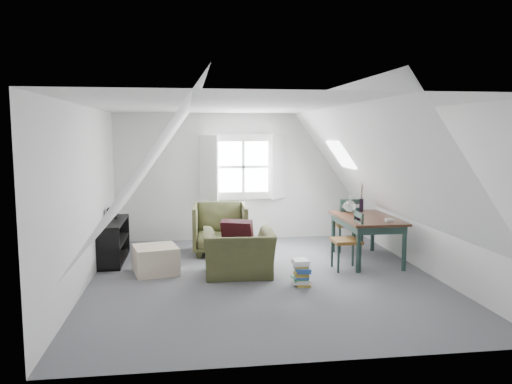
{
  "coord_description": "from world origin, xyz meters",
  "views": [
    {
      "loc": [
        -1.09,
        -7.06,
        2.13
      ],
      "look_at": [
        -0.03,
        0.6,
        1.2
      ],
      "focal_mm": 35.0,
      "sensor_mm": 36.0,
      "label": 1
    }
  ],
  "objects": [
    {
      "name": "vase_twigs",
      "position": [
        1.93,
        1.29,
        0.87
      ],
      "size": [
        0.07,
        0.08,
        0.57
      ],
      "rotation": [
        0.0,
        0.0,
        0.11
      ],
      "color": "black",
      "rests_on": "dining_table"
    },
    {
      "name": "slope_right",
      "position": [
        1.55,
        0.0,
        1.78
      ],
      "size": [
        3.19,
        5.5,
        4.48
      ],
      "primitive_type": "plane",
      "rotation": [
        0.0,
        -2.19,
        0.0
      ],
      "color": "white",
      "rests_on": "wall_right"
    },
    {
      "name": "magazine_stack",
      "position": [
        0.47,
        -0.42,
        0.18
      ],
      "size": [
        0.27,
        0.32,
        0.36
      ],
      "rotation": [
        0.0,
        0.0,
        0.18
      ],
      "color": "#B29933",
      "rests_on": "floor"
    },
    {
      "name": "dormer_window",
      "position": [
        0.0,
        2.68,
        1.45
      ],
      "size": [
        1.71,
        0.35,
        1.3
      ],
      "color": "white",
      "rests_on": "wall_back"
    },
    {
      "name": "floor",
      "position": [
        0.0,
        0.0,
        0.0
      ],
      "size": [
        5.5,
        5.5,
        0.0
      ],
      "primitive_type": "plane",
      "color": "#535358",
      "rests_on": "ground"
    },
    {
      "name": "wall_right",
      "position": [
        2.5,
        0.0,
        1.25
      ],
      "size": [
        0.0,
        5.5,
        5.5
      ],
      "primitive_type": "plane",
      "rotation": [
        1.57,
        0.0,
        -1.57
      ],
      "color": "silver",
      "rests_on": "ground"
    },
    {
      "name": "armchair_near",
      "position": [
        -0.36,
        0.18,
        0.0
      ],
      "size": [
        1.07,
        0.94,
        0.68
      ],
      "primitive_type": "imported",
      "rotation": [
        0.0,
        0.0,
        3.11
      ],
      "color": "#414326",
      "rests_on": "floor"
    },
    {
      "name": "electronics_box",
      "position": [
        -2.37,
        1.56,
        0.76
      ],
      "size": [
        0.17,
        0.23,
        0.18
      ],
      "primitive_type": "cube",
      "rotation": [
        0.0,
        0.0,
        0.02
      ],
      "color": "black",
      "rests_on": "media_shelf"
    },
    {
      "name": "skylight",
      "position": [
        1.55,
        1.3,
        1.75
      ],
      "size": [
        0.35,
        0.75,
        0.47
      ],
      "primitive_type": "cube",
      "rotation": [
        0.0,
        0.95,
        0.0
      ],
      "color": "white",
      "rests_on": "slope_right"
    },
    {
      "name": "armchair_far",
      "position": [
        -0.54,
        1.63,
        0.0
      ],
      "size": [
        0.99,
        1.01,
        0.88
      ],
      "primitive_type": "imported",
      "rotation": [
        0.0,
        0.0,
        -0.05
      ],
      "color": "#414326",
      "rests_on": "floor"
    },
    {
      "name": "wall_front",
      "position": [
        0.0,
        -2.75,
        1.25
      ],
      "size": [
        5.0,
        0.0,
        5.0
      ],
      "primitive_type": "plane",
      "rotation": [
        -1.57,
        0.0,
        0.0
      ],
      "color": "silver",
      "rests_on": "ground"
    },
    {
      "name": "ceiling",
      "position": [
        0.0,
        0.0,
        2.5
      ],
      "size": [
        5.5,
        5.5,
        0.0
      ],
      "primitive_type": "plane",
      "rotation": [
        3.14,
        0.0,
        0.0
      ],
      "color": "white",
      "rests_on": "wall_back"
    },
    {
      "name": "demijohn",
      "position": [
        1.68,
        1.19,
        0.86
      ],
      "size": [
        0.21,
        0.21,
        0.29
      ],
      "rotation": [
        0.0,
        0.0,
        0.31
      ],
      "color": "silver",
      "rests_on": "dining_table"
    },
    {
      "name": "wall_back",
      "position": [
        0.0,
        2.75,
        1.25
      ],
      "size": [
        5.0,
        0.0,
        5.0
      ],
      "primitive_type": "plane",
      "rotation": [
        1.57,
        0.0,
        0.0
      ],
      "color": "silver",
      "rests_on": "ground"
    },
    {
      "name": "wall_left",
      "position": [
        -2.5,
        0.0,
        1.25
      ],
      "size": [
        0.0,
        5.5,
        5.5
      ],
      "primitive_type": "plane",
      "rotation": [
        1.57,
        0.0,
        1.57
      ],
      "color": "silver",
      "rests_on": "ground"
    },
    {
      "name": "dining_table",
      "position": [
        1.83,
        0.74,
        0.64
      ],
      "size": [
        0.89,
        1.49,
        0.74
      ],
      "rotation": [
        0.0,
        0.0,
        0.02
      ],
      "color": "#341C11",
      "rests_on": "floor"
    },
    {
      "name": "dining_chair_near",
      "position": [
        1.37,
        0.27,
        0.47
      ],
      "size": [
        0.42,
        0.42,
        0.9
      ],
      "rotation": [
        0.0,
        0.0,
        -1.3
      ],
      "color": "brown",
      "rests_on": "floor"
    },
    {
      "name": "throw_pillow",
      "position": [
        -0.36,
        0.33,
        0.59
      ],
      "size": [
        0.53,
        0.42,
        0.49
      ],
      "primitive_type": "cube",
      "rotation": [
        0.31,
        0.0,
        -0.36
      ],
      "color": "#3B1018",
      "rests_on": "armchair_near"
    },
    {
      "name": "dining_chair_far",
      "position": [
        1.75,
        1.47,
        0.5
      ],
      "size": [
        0.45,
        0.45,
        0.97
      ],
      "rotation": [
        0.0,
        0.0,
        3.22
      ],
      "color": "brown",
      "rests_on": "floor"
    },
    {
      "name": "media_shelf",
      "position": [
        -2.37,
        1.27,
        0.31
      ],
      "size": [
        0.44,
        1.33,
        0.68
      ],
      "rotation": [
        0.0,
        0.0,
        -0.05
      ],
      "color": "black",
      "rests_on": "floor"
    },
    {
      "name": "paper_box",
      "position": [
        2.03,
        0.29,
        0.76
      ],
      "size": [
        0.13,
        0.09,
        0.04
      ],
      "primitive_type": "cube",
      "rotation": [
        0.0,
        0.0,
        -0.11
      ],
      "color": "white",
      "rests_on": "dining_table"
    },
    {
      "name": "cup",
      "position": [
        1.58,
        0.44,
        0.74
      ],
      "size": [
        0.12,
        0.12,
        0.1
      ],
      "primitive_type": "imported",
      "rotation": [
        0.0,
        0.0,
        0.15
      ],
      "color": "black",
      "rests_on": "dining_table"
    },
    {
      "name": "slope_left",
      "position": [
        -1.55,
        0.0,
        1.78
      ],
      "size": [
        3.19,
        5.5,
        4.48
      ],
      "primitive_type": "plane",
      "rotation": [
        0.0,
        2.19,
        0.0
      ],
      "color": "white",
      "rests_on": "wall_left"
    },
    {
      "name": "ottoman",
      "position": [
        -1.59,
        0.47,
        0.21
      ],
      "size": [
        0.75,
        0.75,
        0.41
      ],
      "primitive_type": "cube",
      "rotation": [
        0.0,
        0.0,
        0.24
      ],
      "color": "#C5B096",
      "rests_on": "floor"
    }
  ]
}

